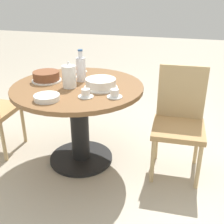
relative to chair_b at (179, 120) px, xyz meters
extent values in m
plane|color=#B2A893|center=(0.10, -0.86, -0.48)|extent=(14.00, 14.00, 0.00)
cylinder|color=black|center=(0.10, -0.86, -0.47)|extent=(0.59, 0.59, 0.03)
cylinder|color=black|center=(0.10, -0.86, -0.12)|extent=(0.16, 0.16, 0.67)
cylinder|color=brown|center=(0.10, -0.86, 0.24)|extent=(1.11, 1.11, 0.04)
cylinder|color=tan|center=(-0.06, -1.54, -0.28)|extent=(0.03, 0.03, 0.40)
cylinder|color=tan|center=(0.30, -1.53, -0.28)|extent=(0.03, 0.03, 0.40)
cylinder|color=tan|center=(0.25, -0.17, -0.28)|extent=(0.03, 0.03, 0.40)
cylinder|color=tan|center=(0.24, 0.19, -0.28)|extent=(0.03, 0.03, 0.40)
cylinder|color=tan|center=(-0.11, -0.18, -0.28)|extent=(0.03, 0.03, 0.40)
cylinder|color=tan|center=(-0.12, 0.18, -0.28)|extent=(0.03, 0.03, 0.40)
cube|color=tan|center=(0.07, 0.00, -0.06)|extent=(0.44, 0.44, 0.04)
cube|color=tan|center=(-0.13, 0.00, 0.20)|extent=(0.04, 0.40, 0.46)
cylinder|color=white|center=(0.16, -0.90, 0.35)|extent=(0.11, 0.11, 0.18)
cone|color=white|center=(0.16, -0.90, 0.45)|extent=(0.10, 0.10, 0.02)
sphere|color=white|center=(0.16, -0.90, 0.47)|extent=(0.02, 0.02, 0.02)
cylinder|color=silver|center=(-0.02, -0.87, 0.36)|extent=(0.08, 0.08, 0.21)
cylinder|color=silver|center=(-0.02, -0.87, 0.49)|extent=(0.04, 0.04, 0.06)
cylinder|color=#2D5184|center=(-0.02, -0.87, 0.53)|extent=(0.04, 0.04, 0.01)
cylinder|color=white|center=(0.12, -0.65, 0.26)|extent=(0.28, 0.28, 0.01)
cylinder|color=silver|center=(0.12, -0.65, 0.30)|extent=(0.25, 0.25, 0.07)
cylinder|color=white|center=(0.06, -1.16, 0.26)|extent=(0.26, 0.26, 0.01)
cylinder|color=brown|center=(0.06, -1.16, 0.31)|extent=(0.23, 0.23, 0.07)
cylinder|color=silver|center=(-0.09, -1.00, 0.26)|extent=(0.12, 0.12, 0.01)
cylinder|color=white|center=(-0.09, -1.00, 0.29)|extent=(0.07, 0.07, 0.06)
cylinder|color=silver|center=(0.28, -0.49, 0.26)|extent=(0.12, 0.12, 0.01)
cylinder|color=white|center=(0.28, -0.49, 0.29)|extent=(0.07, 0.07, 0.06)
cylinder|color=silver|center=(-0.28, -0.97, 0.26)|extent=(0.12, 0.12, 0.01)
cylinder|color=white|center=(-0.28, -0.97, 0.29)|extent=(0.07, 0.07, 0.06)
cylinder|color=silver|center=(0.33, -0.70, 0.26)|extent=(0.12, 0.12, 0.01)
cylinder|color=white|center=(0.33, -0.70, 0.29)|extent=(0.07, 0.07, 0.06)
cylinder|color=white|center=(0.47, -0.95, 0.26)|extent=(0.19, 0.19, 0.01)
cylinder|color=white|center=(0.47, -0.95, 0.27)|extent=(0.19, 0.19, 0.01)
cylinder|color=white|center=(0.47, -0.95, 0.28)|extent=(0.19, 0.19, 0.01)
cylinder|color=white|center=(0.47, -0.95, 0.29)|extent=(0.19, 0.19, 0.01)
camera|label=1|loc=(2.18, 0.02, 1.03)|focal=45.00mm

